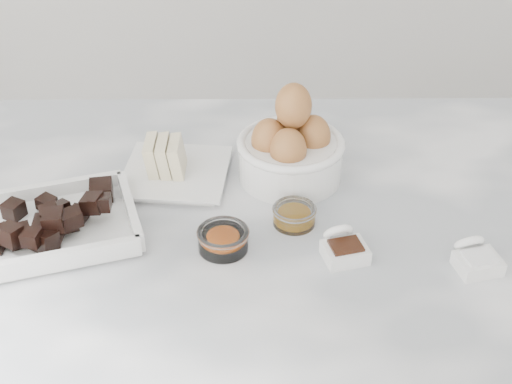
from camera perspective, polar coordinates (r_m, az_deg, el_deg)
marble_slab at (r=1.06m, az=-1.07°, el=-3.60°), size 1.20×0.80×0.04m
chocolate_dish at (r=1.05m, az=-16.06°, el=-2.27°), size 0.28×0.24×0.06m
butter_plate at (r=1.14m, az=-6.62°, el=2.06°), size 0.18×0.18×0.07m
sugar_ramekin at (r=1.15m, az=2.59°, el=2.86°), size 0.09×0.09×0.06m
egg_bowl at (r=1.12m, az=2.80°, el=3.53°), size 0.17×0.17×0.16m
honey_bowl at (r=1.04m, az=3.08°, el=-1.86°), size 0.07×0.07×0.03m
zest_bowl at (r=0.99m, az=-2.65°, el=-3.75°), size 0.07×0.07×0.03m
vanilla_spoon at (r=0.99m, az=7.01°, el=-4.38°), size 0.07×0.08×0.04m
salt_spoon at (r=1.01m, az=17.17°, el=-5.06°), size 0.07×0.08×0.04m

